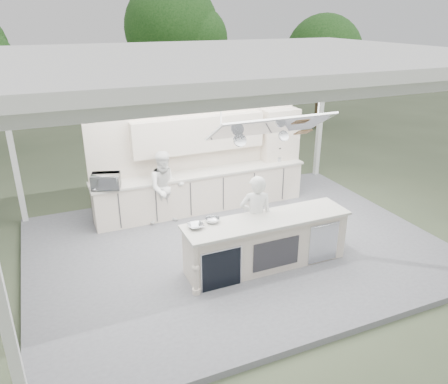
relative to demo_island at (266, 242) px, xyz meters
name	(u,v)px	position (x,y,z in m)	size (l,w,h in m)	color
ground	(236,250)	(-0.18, 0.91, -0.60)	(90.00, 90.00, 0.00)	#4A543A
stage_deck	(236,247)	(-0.18, 0.91, -0.54)	(8.00, 6.00, 0.12)	slate
tent	(238,61)	(-0.18, 0.90, 3.11)	(8.20, 6.20, 3.86)	white
demo_island	(266,242)	(0.00, 0.00, 0.00)	(3.10, 0.79, 0.95)	beige
back_counter	(202,190)	(-0.18, 2.81, 0.00)	(5.08, 0.72, 0.95)	beige
back_wall_unit	(216,146)	(0.27, 3.03, 0.98)	(5.05, 0.48, 2.25)	beige
tree_cluster	(120,48)	(-0.34, 10.68, 2.69)	(19.55, 9.40, 5.85)	#4F4027
head_chef	(256,218)	(-0.04, 0.35, 0.35)	(0.60, 0.40, 1.66)	white
sous_chef	(166,188)	(-1.14, 2.46, 0.35)	(0.80, 0.62, 1.65)	white
toaster_oven	(106,181)	(-2.38, 2.61, 0.63)	(0.58, 0.39, 0.32)	silver
bowl_large	(196,226)	(-1.28, 0.17, 0.51)	(0.28, 0.28, 0.07)	silver
bowl_small	(213,220)	(-0.94, 0.26, 0.51)	(0.26, 0.26, 0.08)	silver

